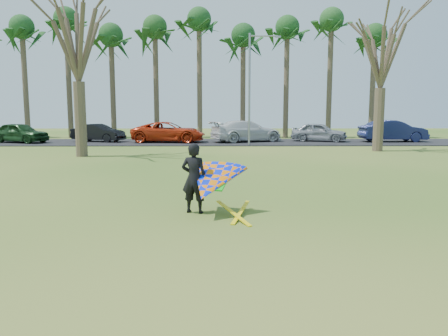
{
  "coord_description": "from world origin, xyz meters",
  "views": [
    {
      "loc": [
        -0.1,
        -9.83,
        2.72
      ],
      "look_at": [
        0.0,
        2.0,
        1.1
      ],
      "focal_mm": 35.0,
      "sensor_mm": 36.0,
      "label": 1
    }
  ],
  "objects_px": {
    "car_1": "(98,133)",
    "car_4": "(319,132)",
    "car_3": "(246,131)",
    "kite_flyer": "(209,182)",
    "car_5": "(393,131)",
    "streetlight": "(252,84)",
    "bare_tree_left": "(77,31)",
    "car_0": "(20,133)",
    "bare_tree_right": "(382,46)",
    "car_2": "(168,132)"
  },
  "relations": [
    {
      "from": "car_2",
      "to": "car_3",
      "type": "relative_size",
      "value": 0.99
    },
    {
      "from": "car_1",
      "to": "car_4",
      "type": "relative_size",
      "value": 0.97
    },
    {
      "from": "streetlight",
      "to": "kite_flyer",
      "type": "xyz_separation_m",
      "value": [
        -2.55,
        -20.84,
        -3.61
      ]
    },
    {
      "from": "car_4",
      "to": "kite_flyer",
      "type": "relative_size",
      "value": 1.86
    },
    {
      "from": "car_5",
      "to": "kite_flyer",
      "type": "bearing_deg",
      "value": 146.08
    },
    {
      "from": "bare_tree_left",
      "to": "car_0",
      "type": "bearing_deg",
      "value": 129.51
    },
    {
      "from": "bare_tree_left",
      "to": "streetlight",
      "type": "xyz_separation_m",
      "value": [
        10.16,
        7.0,
        -2.45
      ]
    },
    {
      "from": "car_4",
      "to": "bare_tree_left",
      "type": "bearing_deg",
      "value": 143.05
    },
    {
      "from": "bare_tree_left",
      "to": "car_5",
      "type": "xyz_separation_m",
      "value": [
        21.77,
        10.12,
        -6.0
      ]
    },
    {
      "from": "car_5",
      "to": "bare_tree_left",
      "type": "bearing_deg",
      "value": 111.6
    },
    {
      "from": "bare_tree_right",
      "to": "car_2",
      "type": "distance_m",
      "value": 16.74
    },
    {
      "from": "streetlight",
      "to": "kite_flyer",
      "type": "distance_m",
      "value": 21.3
    },
    {
      "from": "bare_tree_right",
      "to": "car_4",
      "type": "relative_size",
      "value": 2.08
    },
    {
      "from": "streetlight",
      "to": "car_5",
      "type": "xyz_separation_m",
      "value": [
        11.61,
        3.12,
        -3.54
      ]
    },
    {
      "from": "bare_tree_right",
      "to": "car_4",
      "type": "bearing_deg",
      "value": 105.26
    },
    {
      "from": "car_4",
      "to": "bare_tree_right",
      "type": "bearing_deg",
      "value": -145.29
    },
    {
      "from": "car_0",
      "to": "car_4",
      "type": "distance_m",
      "value": 23.72
    },
    {
      "from": "streetlight",
      "to": "car_1",
      "type": "xyz_separation_m",
      "value": [
        -12.08,
        3.39,
        -3.7
      ]
    },
    {
      "from": "bare_tree_left",
      "to": "car_3",
      "type": "height_order",
      "value": "bare_tree_left"
    },
    {
      "from": "car_3",
      "to": "car_5",
      "type": "height_order",
      "value": "car_5"
    },
    {
      "from": "car_1",
      "to": "car_2",
      "type": "xyz_separation_m",
      "value": [
        5.72,
        -0.61,
        0.09
      ]
    },
    {
      "from": "car_4",
      "to": "car_5",
      "type": "height_order",
      "value": "car_5"
    },
    {
      "from": "car_2",
      "to": "streetlight",
      "type": "bearing_deg",
      "value": -109.65
    },
    {
      "from": "bare_tree_left",
      "to": "car_1",
      "type": "xyz_separation_m",
      "value": [
        -1.92,
        10.39,
        -6.15
      ]
    },
    {
      "from": "bare_tree_right",
      "to": "car_2",
      "type": "height_order",
      "value": "bare_tree_right"
    },
    {
      "from": "car_0",
      "to": "kite_flyer",
      "type": "bearing_deg",
      "value": -126.91
    },
    {
      "from": "bare_tree_left",
      "to": "streetlight",
      "type": "bearing_deg",
      "value": 34.57
    },
    {
      "from": "car_0",
      "to": "car_1",
      "type": "distance_m",
      "value": 5.92
    },
    {
      "from": "bare_tree_left",
      "to": "car_2",
      "type": "xyz_separation_m",
      "value": [
        3.8,
        9.78,
        -6.06
      ]
    },
    {
      "from": "car_3",
      "to": "kite_flyer",
      "type": "relative_size",
      "value": 2.44
    },
    {
      "from": "streetlight",
      "to": "car_3",
      "type": "distance_m",
      "value": 4.84
    },
    {
      "from": "car_0",
      "to": "car_2",
      "type": "height_order",
      "value": "car_2"
    },
    {
      "from": "car_2",
      "to": "car_5",
      "type": "relative_size",
      "value": 1.1
    },
    {
      "from": "bare_tree_right",
      "to": "kite_flyer",
      "type": "xyz_separation_m",
      "value": [
        -10.39,
        -16.84,
        -5.71
      ]
    },
    {
      "from": "car_1",
      "to": "car_4",
      "type": "bearing_deg",
      "value": -71.11
    },
    {
      "from": "bare_tree_left",
      "to": "bare_tree_right",
      "type": "relative_size",
      "value": 1.05
    },
    {
      "from": "streetlight",
      "to": "car_2",
      "type": "bearing_deg",
      "value": 156.42
    },
    {
      "from": "car_3",
      "to": "kite_flyer",
      "type": "xyz_separation_m",
      "value": [
        -2.41,
        -24.11,
        -0.05
      ]
    },
    {
      "from": "bare_tree_left",
      "to": "kite_flyer",
      "type": "bearing_deg",
      "value": -61.2
    },
    {
      "from": "car_0",
      "to": "car_5",
      "type": "bearing_deg",
      "value": -69.01
    },
    {
      "from": "car_2",
      "to": "car_4",
      "type": "xyz_separation_m",
      "value": [
        12.13,
        0.81,
        -0.04
      ]
    },
    {
      "from": "car_0",
      "to": "car_4",
      "type": "bearing_deg",
      "value": -67.55
    },
    {
      "from": "car_4",
      "to": "car_2",
      "type": "bearing_deg",
      "value": 113.27
    },
    {
      "from": "bare_tree_right",
      "to": "car_4",
      "type": "height_order",
      "value": "bare_tree_right"
    },
    {
      "from": "car_1",
      "to": "bare_tree_left",
      "type": "bearing_deg",
      "value": -151.25
    },
    {
      "from": "car_2",
      "to": "car_3",
      "type": "distance_m",
      "value": 6.23
    },
    {
      "from": "kite_flyer",
      "to": "car_0",
      "type": "bearing_deg",
      "value": 123.46
    },
    {
      "from": "bare_tree_right",
      "to": "car_2",
      "type": "relative_size",
      "value": 1.6
    },
    {
      "from": "streetlight",
      "to": "car_4",
      "type": "bearing_deg",
      "value": 31.87
    },
    {
      "from": "car_5",
      "to": "kite_flyer",
      "type": "height_order",
      "value": "kite_flyer"
    }
  ]
}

